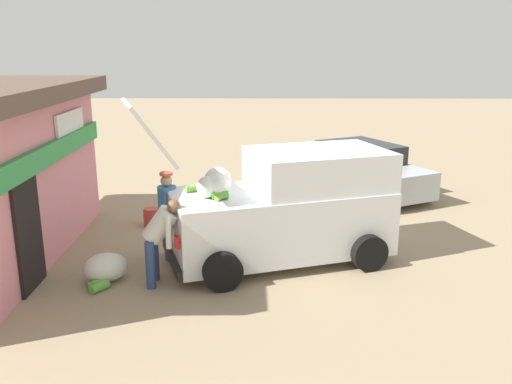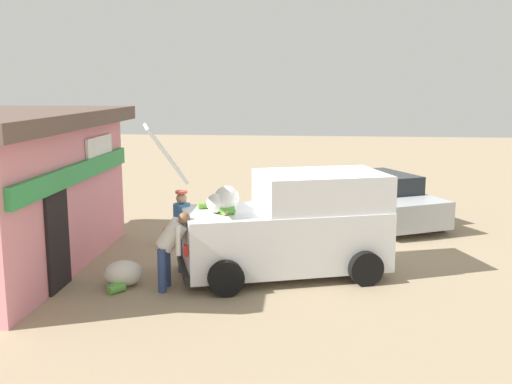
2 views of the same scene
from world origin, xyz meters
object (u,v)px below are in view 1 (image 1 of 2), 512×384
unloaded_banana_pile (105,269)px  customer_bending (160,235)px  paint_bucket (151,217)px  vendor_standing (168,209)px  delivery_van (287,207)px  parked_sedan (359,169)px

unloaded_banana_pile → customer_bending: bearing=-94.5°
paint_bucket → vendor_standing: bearing=-158.8°
vendor_standing → paint_bucket: 2.02m
delivery_van → unloaded_banana_pile: size_ratio=5.03×
vendor_standing → customer_bending: bearing=-176.5°
vendor_standing → paint_bucket: size_ratio=4.08×
customer_bending → unloaded_banana_pile: (0.07, 0.94, -0.62)m
delivery_van → parked_sedan: bearing=-24.5°
unloaded_banana_pile → paint_bucket: size_ratio=2.43×
parked_sedan → vendor_standing: size_ratio=2.72×
customer_bending → paint_bucket: size_ratio=3.65×
delivery_van → paint_bucket: (1.83, 2.84, -0.79)m
unloaded_banana_pile → paint_bucket: unloaded_banana_pile is taller
delivery_van → paint_bucket: 3.47m
parked_sedan → paint_bucket: bearing=119.5°
parked_sedan → customer_bending: size_ratio=3.04×
parked_sedan → paint_bucket: 5.69m
parked_sedan → unloaded_banana_pile: 7.65m
delivery_van → unloaded_banana_pile: (-1.03, 3.03, -0.76)m
parked_sedan → paint_bucket: size_ratio=11.13×
paint_bucket → customer_bending: bearing=-165.6°
unloaded_banana_pile → paint_bucket: bearing=-3.8°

